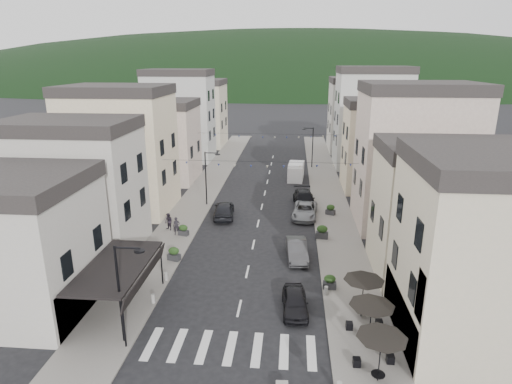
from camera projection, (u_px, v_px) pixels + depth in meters
ground at (225, 373)px, 21.98m from camera, size 700.00×700.00×0.00m
sidewalk_left at (205, 189)px, 53.01m from camera, size 4.00×76.00×0.12m
sidewalk_right at (327, 192)px, 51.78m from camera, size 4.00×76.00×0.12m
hill_backdrop at (290, 81)px, 307.31m from camera, size 640.00×360.00×70.00m
bistro_building at (500, 261)px, 23.10m from camera, size 10.00×8.00×10.00m
boutique_awning at (120, 268)px, 26.40m from camera, size 3.77×7.50×3.28m
buildings_row_left at (161, 132)px, 57.26m from camera, size 10.20×54.16×14.00m
buildings_row_right at (383, 135)px, 53.71m from camera, size 10.20×54.16×14.50m
cafe_terrace at (371, 310)px, 23.31m from camera, size 2.50×8.10×2.53m
streetlamp_left_near at (123, 285)px, 23.26m from camera, size 1.70×0.56×6.00m
streetlamp_left_far at (208, 173)px, 46.09m from camera, size 1.70×0.56×6.00m
streetlamp_right_far at (311, 143)px, 62.25m from camera, size 1.70×0.56×6.00m
bollards at (238, 307)px, 27.08m from camera, size 11.66×10.26×0.60m
bunting_near at (259, 165)px, 41.22m from camera, size 19.00×0.28×0.62m
bunting_far at (269, 136)px, 56.44m from camera, size 19.00×0.28×0.62m
parked_car_a at (295, 302)px, 27.19m from camera, size 1.82×4.03×1.34m
parked_car_b at (297, 250)px, 34.44m from camera, size 1.88×4.56×1.47m
parked_car_c at (305, 211)px, 43.40m from camera, size 2.83×5.33×1.43m
parked_car_d at (304, 199)px, 46.76m from camera, size 2.62×5.60×1.58m
parked_car_e at (224, 209)px, 43.39m from camera, size 2.48×5.08×1.67m
delivery_van at (296, 171)px, 57.16m from camera, size 2.26×5.00×2.34m
pedestrian_a at (177, 226)px, 38.76m from camera, size 0.69×0.54×1.66m
pedestrian_b at (169, 222)px, 39.82m from camera, size 1.00×0.95×1.64m
planter_la at (174, 254)px, 33.93m from camera, size 1.11×0.83×1.10m
planter_lb at (183, 230)px, 38.73m from camera, size 1.00×0.72×1.01m
planter_ra at (330, 282)px, 29.73m from camera, size 0.95×0.55×1.03m
planter_rb at (322, 232)px, 38.07m from camera, size 1.15×0.73×1.22m
planter_rc at (331, 210)px, 43.93m from camera, size 1.08×0.86×1.06m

